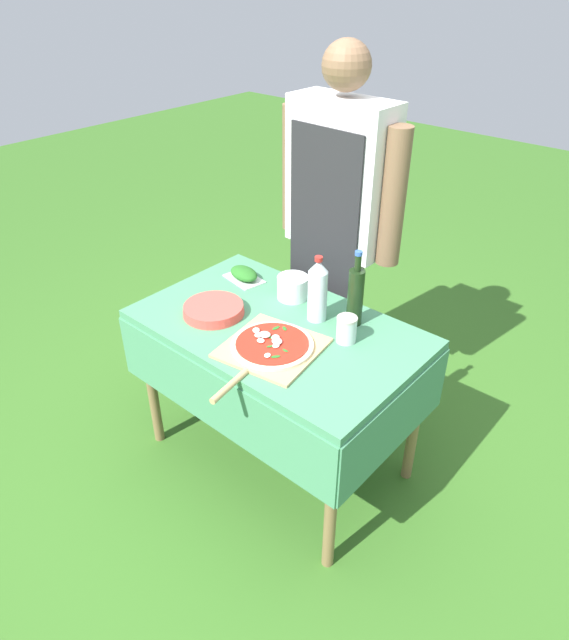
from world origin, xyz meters
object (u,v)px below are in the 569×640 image
water_bottle (318,290)px  oil_bottle (355,296)px  mixing_tub (293,287)px  plate_stack (214,310)px  pizza_on_peel (271,347)px  sauce_jar (346,331)px  person_cook (338,213)px  prep_table (278,345)px  herb_container (244,274)px

water_bottle → oil_bottle: bearing=28.1°
mixing_tub → plate_stack: 0.36m
pizza_on_peel → water_bottle: water_bottle is taller
pizza_on_peel → sauce_jar: sauce_jar is taller
person_cook → water_bottle: 0.47m
plate_stack → pizza_on_peel: bearing=-5.9°
oil_bottle → sauce_jar: size_ratio=3.03×
water_bottle → plate_stack: 0.44m
pizza_on_peel → sauce_jar: bearing=44.3°
water_bottle → prep_table: bearing=-121.8°
mixing_tub → person_cook: bearing=93.1°
prep_table → plate_stack: plate_stack is taller
water_bottle → mixing_tub: bearing=160.4°
person_cook → plate_stack: (-0.14, -0.65, -0.26)m
water_bottle → sauce_jar: 0.21m
water_bottle → person_cook: bearing=117.0°
person_cook → sauce_jar: bearing=132.5°
prep_table → herb_container: bearing=153.4°
person_cook → water_bottle: (0.20, -0.40, -0.15)m
oil_bottle → sauce_jar: oil_bottle is taller
person_cook → sauce_jar: 0.64m
mixing_tub → sauce_jar: size_ratio=1.28×
water_bottle → pizza_on_peel: bearing=-88.6°
prep_table → plate_stack: 0.30m
prep_table → oil_bottle: bearing=43.9°
prep_table → oil_bottle: oil_bottle is taller
prep_table → herb_container: size_ratio=5.84×
herb_container → prep_table: bearing=-26.6°
pizza_on_peel → mixing_tub: size_ratio=4.10×
oil_bottle → prep_table: bearing=-136.1°
plate_stack → mixing_tub: bearing=63.2°
water_bottle → herb_container: size_ratio=1.41×
sauce_jar → pizza_on_peel: bearing=-126.8°
pizza_on_peel → oil_bottle: bearing=61.7°
water_bottle → herb_container: bearing=174.7°
pizza_on_peel → water_bottle: size_ratio=1.98×
mixing_tub → plate_stack: (-0.16, -0.32, -0.03)m
person_cook → oil_bottle: 0.49m
person_cook → herb_container: bearing=56.2°
mixing_tub → sauce_jar: (0.37, -0.12, -0.00)m
prep_table → mixing_tub: (-0.10, 0.21, 0.15)m
person_cook → mixing_tub: size_ratio=12.76×
plate_stack → herb_container: bearing=110.9°
prep_table → person_cook: (-0.11, 0.54, 0.38)m
herb_container → plate_stack: herb_container is taller
prep_table → water_bottle: (0.09, 0.14, 0.23)m
prep_table → plate_stack: bearing=-157.0°
water_bottle → herb_container: water_bottle is taller
herb_container → plate_stack: (0.11, -0.29, -0.01)m
pizza_on_peel → plate_stack: size_ratio=2.19×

